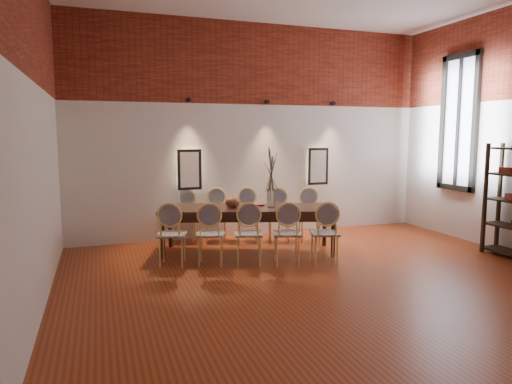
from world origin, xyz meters
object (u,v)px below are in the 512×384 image
object	(u,v)px
dining_table	(248,230)
chair_far_c	(248,216)
chair_far_b	(216,216)
chair_far_d	(279,216)
chair_near_d	(287,233)
chair_near_e	(325,233)
bowl	(232,202)
chair_far_e	(310,216)
vase	(271,198)
chair_near_b	(211,234)
chair_near_c	(249,234)
chair_far_a	(185,216)
chair_near_a	(172,234)
book	(256,205)

from	to	relation	value
dining_table	chair_far_c	world-z (taller)	chair_far_c
chair_far_b	chair_far_d	world-z (taller)	same
chair_near_d	chair_far_d	world-z (taller)	same
chair_near_e	chair_far_d	distance (m)	1.58
bowl	chair_far_e	bearing A→B (deg)	12.13
chair_near_e	vase	size ratio (longest dim) A/B	3.13
chair_near_b	chair_far_d	world-z (taller)	same
chair_far_e	bowl	bearing A→B (deg)	29.48
chair_near_b	chair_far_d	xyz separation A→B (m)	(1.53, 1.07, 0.00)
chair_near_b	vase	xyz separation A→B (m)	(1.13, 0.42, 0.43)
dining_table	chair_near_c	size ratio (longest dim) A/B	3.03
dining_table	chair_near_e	size ratio (longest dim) A/B	3.03
chair_far_a	chair_far_b	bearing A→B (deg)	180.00
chair_far_b	chair_far_c	size ratio (longest dim) A/B	1.00
chair_far_a	chair_near_c	bearing A→B (deg)	127.66
vase	chair_near_c	bearing A→B (deg)	-134.57
chair_near_a	chair_far_b	world-z (taller)	same
dining_table	bowl	size ratio (longest dim) A/B	11.86
chair_far_e	chair_near_a	bearing A→B (deg)	32.93
chair_far_c	chair_far_d	xyz separation A→B (m)	(0.54, -0.17, 0.00)
dining_table	vase	bearing A→B (deg)	-0.00
book	chair_far_a	bearing A→B (deg)	139.13
chair_near_a	chair_near_b	size ratio (longest dim) A/B	1.00
book	chair_far_b	bearing A→B (deg)	124.56
chair_near_b	chair_far_a	xyz separation A→B (m)	(-0.10, 1.58, 0.00)
chair_near_a	bowl	size ratio (longest dim) A/B	3.92
dining_table	chair_near_d	bearing A→B (deg)	-52.34
chair_near_b	bowl	world-z (taller)	chair_near_b
dining_table	chair_near_a	xyz separation A→B (m)	(-1.31, -0.36, 0.09)
chair_far_a	chair_far_d	size ratio (longest dim) A/B	1.00
chair_far_d	dining_table	bearing A→B (deg)	52.34
chair_near_d	dining_table	bearing A→B (deg)	127.66
chair_far_c	book	distance (m)	0.65
chair_near_b	bowl	xyz separation A→B (m)	(0.51, 0.56, 0.37)
chair_far_c	chair_far_d	size ratio (longest dim) A/B	1.00
chair_near_d	vase	xyz separation A→B (m)	(0.04, 0.76, 0.43)
dining_table	chair_far_e	bearing A→B (deg)	32.93
chair_near_b	dining_table	bearing A→B (deg)	52.34
dining_table	chair_far_a	bearing A→B (deg)	147.07
chair_near_d	chair_near_e	bearing A→B (deg)	0.00
chair_far_e	chair_far_c	bearing A→B (deg)	-0.00
chair_near_b	chair_far_b	world-z (taller)	same
chair_near_c	chair_near_a	bearing A→B (deg)	180.00
chair_far_d	bowl	xyz separation A→B (m)	(-1.02, -0.51, 0.37)
dining_table	chair_near_c	bearing A→B (deg)	-90.00
chair_near_d	chair_near_b	bearing A→B (deg)	-180.00
chair_near_b	chair_far_a	bearing A→B (deg)	111.10
chair_near_a	chair_near_c	distance (m)	1.14
book	vase	bearing A→B (deg)	-54.55
chair_far_b	vase	xyz separation A→B (m)	(0.69, -0.99, 0.43)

